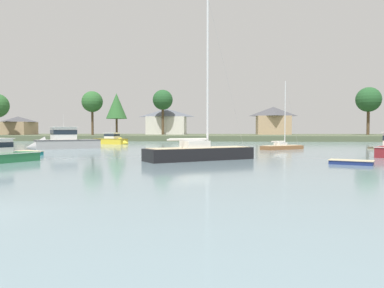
{
  "coord_description": "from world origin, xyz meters",
  "views": [
    {
      "loc": [
        8.26,
        -9.83,
        2.52
      ],
      "look_at": [
        4.93,
        33.22,
        0.89
      ],
      "focal_mm": 34.04,
      "sensor_mm": 36.0,
      "label": 1
    }
  ],
  "objects_px": {
    "sailboat_black": "(200,156)",
    "mooring_buoy_green": "(275,147)",
    "dinghy_teal": "(29,154)",
    "dinghy_navy": "(351,163)",
    "cruiser_grey": "(60,144)",
    "dinghy_sand": "(380,149)",
    "sailboat_wood": "(282,148)",
    "cruiser_yellow": "(113,142)"
  },
  "relations": [
    {
      "from": "sailboat_black",
      "to": "mooring_buoy_green",
      "type": "xyz_separation_m",
      "value": [
        9.81,
        24.08,
        -0.24
      ]
    },
    {
      "from": "dinghy_teal",
      "to": "mooring_buoy_green",
      "type": "distance_m",
      "value": 33.55
    },
    {
      "from": "sailboat_black",
      "to": "dinghy_sand",
      "type": "relative_size",
      "value": 4.42
    },
    {
      "from": "sailboat_black",
      "to": "dinghy_teal",
      "type": "bearing_deg",
      "value": 164.91
    },
    {
      "from": "dinghy_teal",
      "to": "sailboat_wood",
      "type": "xyz_separation_m",
      "value": [
        27.47,
        13.16,
        0.04
      ]
    },
    {
      "from": "cruiser_grey",
      "to": "dinghy_teal",
      "type": "bearing_deg",
      "value": -79.19
    },
    {
      "from": "dinghy_navy",
      "to": "mooring_buoy_green",
      "type": "height_order",
      "value": "dinghy_navy"
    },
    {
      "from": "dinghy_sand",
      "to": "sailboat_wood",
      "type": "distance_m",
      "value": 12.44
    },
    {
      "from": "sailboat_black",
      "to": "cruiser_grey",
      "type": "height_order",
      "value": "sailboat_black"
    },
    {
      "from": "mooring_buoy_green",
      "to": "dinghy_teal",
      "type": "bearing_deg",
      "value": -144.8
    },
    {
      "from": "dinghy_teal",
      "to": "dinghy_navy",
      "type": "distance_m",
      "value": 30.03
    },
    {
      "from": "cruiser_grey",
      "to": "sailboat_wood",
      "type": "bearing_deg",
      "value": 1.27
    },
    {
      "from": "dinghy_sand",
      "to": "dinghy_teal",
      "type": "xyz_separation_m",
      "value": [
        -39.91,
        -13.22,
        0.04
      ]
    },
    {
      "from": "cruiser_grey",
      "to": "dinghy_teal",
      "type": "relative_size",
      "value": 2.66
    },
    {
      "from": "dinghy_teal",
      "to": "mooring_buoy_green",
      "type": "xyz_separation_m",
      "value": [
        27.41,
        19.34,
        -0.09
      ]
    },
    {
      "from": "sailboat_black",
      "to": "cruiser_grey",
      "type": "distance_m",
      "value": 26.41
    },
    {
      "from": "cruiser_grey",
      "to": "sailboat_wood",
      "type": "relative_size",
      "value": 1.02
    },
    {
      "from": "cruiser_grey",
      "to": "cruiser_yellow",
      "type": "relative_size",
      "value": 1.24
    },
    {
      "from": "sailboat_black",
      "to": "mooring_buoy_green",
      "type": "height_order",
      "value": "sailboat_black"
    },
    {
      "from": "sailboat_black",
      "to": "dinghy_navy",
      "type": "distance_m",
      "value": 11.8
    },
    {
      "from": "dinghy_sand",
      "to": "cruiser_yellow",
      "type": "bearing_deg",
      "value": 158.14
    },
    {
      "from": "mooring_buoy_green",
      "to": "sailboat_wood",
      "type": "bearing_deg",
      "value": -89.43
    },
    {
      "from": "sailboat_black",
      "to": "cruiser_grey",
      "type": "bearing_deg",
      "value": 139.21
    },
    {
      "from": "dinghy_sand",
      "to": "sailboat_wood",
      "type": "relative_size",
      "value": 0.35
    },
    {
      "from": "dinghy_teal",
      "to": "sailboat_black",
      "type": "bearing_deg",
      "value": -15.09
    },
    {
      "from": "dinghy_sand",
      "to": "sailboat_wood",
      "type": "height_order",
      "value": "sailboat_wood"
    },
    {
      "from": "sailboat_black",
      "to": "cruiser_grey",
      "type": "relative_size",
      "value": 1.54
    },
    {
      "from": "sailboat_black",
      "to": "dinghy_teal",
      "type": "distance_m",
      "value": 18.23
    },
    {
      "from": "dinghy_sand",
      "to": "dinghy_navy",
      "type": "distance_m",
      "value": 23.77
    },
    {
      "from": "dinghy_teal",
      "to": "cruiser_yellow",
      "type": "distance_m",
      "value": 29.26
    },
    {
      "from": "cruiser_grey",
      "to": "cruiser_yellow",
      "type": "distance_m",
      "value": 16.92
    },
    {
      "from": "cruiser_grey",
      "to": "mooring_buoy_green",
      "type": "bearing_deg",
      "value": 12.92
    },
    {
      "from": "cruiser_yellow",
      "to": "mooring_buoy_green",
      "type": "height_order",
      "value": "cruiser_yellow"
    },
    {
      "from": "dinghy_sand",
      "to": "dinghy_navy",
      "type": "relative_size",
      "value": 0.98
    },
    {
      "from": "sailboat_black",
      "to": "cruiser_yellow",
      "type": "bearing_deg",
      "value": 117.46
    },
    {
      "from": "dinghy_teal",
      "to": "sailboat_wood",
      "type": "distance_m",
      "value": 30.46
    },
    {
      "from": "cruiser_grey",
      "to": "cruiser_yellow",
      "type": "height_order",
      "value": "cruiser_grey"
    },
    {
      "from": "cruiser_yellow",
      "to": "mooring_buoy_green",
      "type": "distance_m",
      "value": 29.22
    },
    {
      "from": "sailboat_black",
      "to": "dinghy_sand",
      "type": "distance_m",
      "value": 28.64
    },
    {
      "from": "dinghy_navy",
      "to": "sailboat_wood",
      "type": "relative_size",
      "value": 0.36
    },
    {
      "from": "sailboat_black",
      "to": "dinghy_sand",
      "type": "bearing_deg",
      "value": 38.85
    },
    {
      "from": "dinghy_sand",
      "to": "dinghy_navy",
      "type": "bearing_deg",
      "value": -117.4
    }
  ]
}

